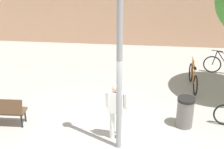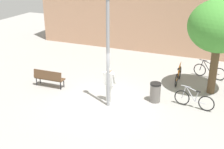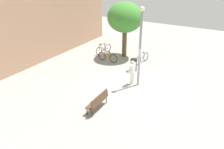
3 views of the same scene
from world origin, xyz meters
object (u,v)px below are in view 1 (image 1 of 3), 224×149
(person_by_lamppost, at_px, (116,108))
(trash_bin, at_px, (185,112))
(lamppost, at_px, (120,48))
(bicycle_orange, at_px, (193,78))

(person_by_lamppost, distance_m, trash_bin, 2.18)
(lamppost, bearing_deg, person_by_lamppost, 106.52)
(lamppost, distance_m, trash_bin, 3.22)
(bicycle_orange, xyz_separation_m, trash_bin, (-0.56, -2.63, 0.08))
(trash_bin, bearing_deg, bicycle_orange, 77.92)
(person_by_lamppost, bearing_deg, lamppost, -73.48)
(person_by_lamppost, relative_size, bicycle_orange, 0.92)
(lamppost, bearing_deg, bicycle_orange, 57.87)
(person_by_lamppost, height_order, bicycle_orange, person_by_lamppost)
(trash_bin, bearing_deg, lamppost, -146.84)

